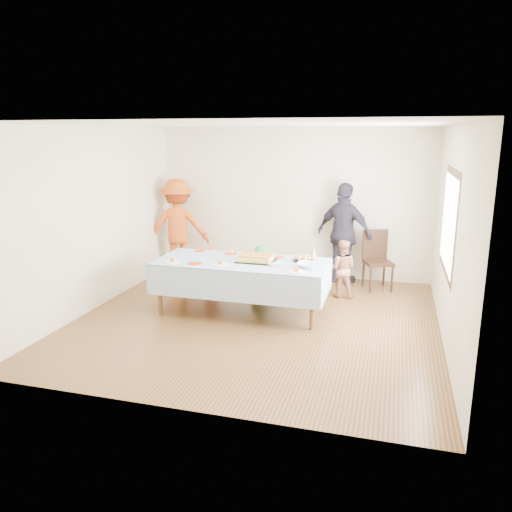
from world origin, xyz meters
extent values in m
plane|color=#4E2E16|center=(0.00, 0.00, 0.00)|extent=(5.00, 5.00, 0.00)
cube|color=beige|center=(0.00, 2.50, 1.35)|extent=(5.00, 0.04, 2.70)
cube|color=beige|center=(0.00, -2.50, 1.35)|extent=(5.00, 0.04, 2.70)
cube|color=beige|center=(-2.50, 0.00, 1.35)|extent=(0.04, 5.00, 2.70)
cube|color=beige|center=(2.50, 0.00, 1.35)|extent=(0.04, 5.00, 2.70)
cube|color=white|center=(0.00, 0.00, 2.70)|extent=(5.00, 5.00, 0.04)
cube|color=#472B16|center=(2.47, 0.20, 1.50)|extent=(0.03, 1.75, 1.35)
cylinder|color=#53391C|center=(-1.42, -0.15, 0.36)|extent=(0.06, 0.06, 0.73)
cylinder|color=#53391C|center=(0.82, -0.15, 0.36)|extent=(0.06, 0.06, 0.73)
cylinder|color=#53391C|center=(-1.42, 0.69, 0.36)|extent=(0.06, 0.06, 0.73)
cylinder|color=#53391C|center=(0.82, 0.69, 0.36)|extent=(0.06, 0.06, 0.73)
cube|color=#53391C|center=(-0.30, 0.27, 0.75)|extent=(2.40, 1.00, 0.04)
cube|color=white|center=(-0.30, 0.27, 0.78)|extent=(2.50, 1.10, 0.01)
cube|color=black|center=(-0.09, 0.32, 0.79)|extent=(0.54, 0.42, 0.02)
cube|color=#FEEE60|center=(-0.09, 0.32, 0.83)|extent=(0.46, 0.35, 0.07)
cube|color=#A46125|center=(-0.09, 0.32, 0.87)|extent=(0.46, 0.35, 0.01)
cylinder|color=black|center=(0.56, 0.51, 0.79)|extent=(0.31, 0.31, 0.02)
sphere|color=tan|center=(0.64, 0.51, 0.83)|extent=(0.08, 0.08, 0.08)
sphere|color=tan|center=(0.60, 0.58, 0.83)|extent=(0.08, 0.08, 0.08)
sphere|color=tan|center=(0.52, 0.58, 0.83)|extent=(0.08, 0.08, 0.08)
sphere|color=tan|center=(0.48, 0.51, 0.83)|extent=(0.08, 0.08, 0.08)
sphere|color=tan|center=(0.52, 0.44, 0.83)|extent=(0.08, 0.08, 0.08)
sphere|color=tan|center=(0.60, 0.44, 0.83)|extent=(0.08, 0.08, 0.08)
sphere|color=tan|center=(0.56, 0.51, 0.83)|extent=(0.08, 0.08, 0.08)
imported|color=silver|center=(0.69, 0.16, 0.82)|extent=(0.29, 0.29, 0.07)
cone|color=silver|center=(0.68, 0.72, 0.87)|extent=(0.11, 0.11, 0.18)
cylinder|color=red|center=(-1.12, 0.70, 0.79)|extent=(0.17, 0.17, 0.01)
cylinder|color=red|center=(-0.59, 0.65, 0.79)|extent=(0.20, 0.20, 0.01)
cylinder|color=red|center=(-0.28, 0.61, 0.79)|extent=(0.16, 0.16, 0.01)
cylinder|color=red|center=(0.18, 0.63, 0.79)|extent=(0.16, 0.16, 0.01)
cylinder|color=red|center=(-0.89, -0.06, 0.79)|extent=(0.20, 0.20, 0.01)
cylinder|color=white|center=(-1.24, -0.07, 0.79)|extent=(0.23, 0.23, 0.01)
cylinder|color=white|center=(-0.52, -0.03, 0.79)|extent=(0.23, 0.23, 0.01)
cylinder|color=white|center=(0.59, -0.10, 0.79)|extent=(0.24, 0.24, 0.01)
cylinder|color=black|center=(1.49, 1.73, 0.22)|extent=(0.04, 0.04, 0.44)
cylinder|color=black|center=(1.84, 1.87, 0.22)|extent=(0.04, 0.04, 0.44)
cylinder|color=black|center=(1.35, 2.07, 0.22)|extent=(0.04, 0.04, 0.44)
cylinder|color=black|center=(1.69, 2.21, 0.22)|extent=(0.04, 0.04, 0.44)
cube|color=black|center=(1.59, 1.97, 0.46)|extent=(0.57, 0.57, 0.05)
cube|color=black|center=(1.52, 2.15, 0.74)|extent=(0.42, 0.20, 0.52)
imported|color=red|center=(-1.08, 1.04, 0.39)|extent=(0.33, 0.27, 0.77)
imported|color=#2A7E44|center=(-0.20, 0.98, 0.43)|extent=(0.49, 0.42, 0.86)
imported|color=#B06D52|center=(1.04, 1.39, 0.47)|extent=(0.47, 0.38, 0.94)
imported|color=#BD4B17|center=(-2.10, 2.04, 0.89)|extent=(1.29, 0.96, 1.78)
imported|color=#2C2A3A|center=(0.98, 2.20, 0.89)|extent=(1.13, 0.81, 1.78)
camera|label=1|loc=(1.80, -6.46, 2.57)|focal=35.00mm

